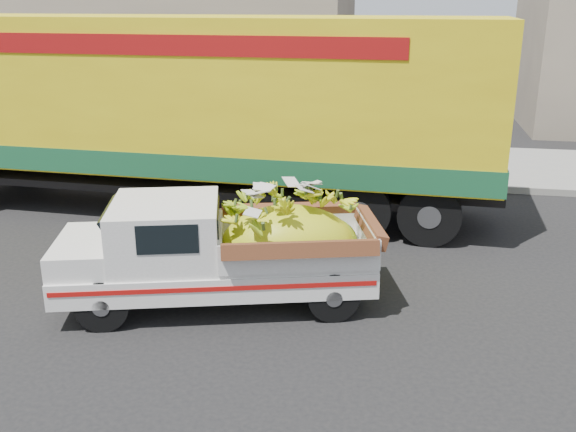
# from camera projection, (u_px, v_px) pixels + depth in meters

# --- Properties ---
(ground) EXTENTS (100.00, 100.00, 0.00)m
(ground) POSITION_uv_depth(u_px,v_px,m) (179.00, 293.00, 9.39)
(ground) COLOR black
(ground) RESTS_ON ground
(curb) EXTENTS (60.00, 0.25, 0.15)m
(curb) POSITION_uv_depth(u_px,v_px,m) (269.00, 177.00, 15.27)
(curb) COLOR gray
(curb) RESTS_ON ground
(sidewalk) EXTENTS (60.00, 4.00, 0.14)m
(sidewalk) POSITION_uv_depth(u_px,v_px,m) (285.00, 157.00, 17.23)
(sidewalk) COLOR gray
(sidewalk) RESTS_ON ground
(building_left) EXTENTS (18.00, 6.00, 5.00)m
(building_left) POSITION_uv_depth(u_px,v_px,m) (99.00, 46.00, 23.32)
(building_left) COLOR gray
(building_left) RESTS_ON ground
(pickup_truck) EXTENTS (4.55, 2.66, 1.51)m
(pickup_truck) POSITION_uv_depth(u_px,v_px,m) (240.00, 248.00, 8.90)
(pickup_truck) COLOR black
(pickup_truck) RESTS_ON ground
(semi_trailer) EXTENTS (12.03, 2.99, 3.80)m
(semi_trailer) POSITION_uv_depth(u_px,v_px,m) (191.00, 106.00, 12.50)
(semi_trailer) COLOR black
(semi_trailer) RESTS_ON ground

